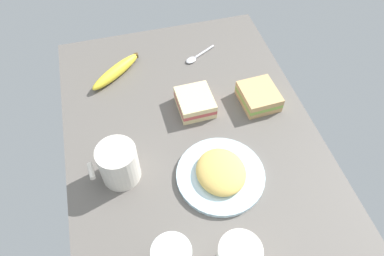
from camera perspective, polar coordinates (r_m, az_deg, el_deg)
name	(u,v)px	position (r cm, az deg, el deg)	size (l,w,h in cm)	color
tabletop	(192,137)	(93.17, 0.00, -1.49)	(90.00, 64.00, 2.00)	#5B5651
plate_of_food	(221,173)	(84.73, 4.58, -7.16)	(20.89, 20.89, 4.32)	silver
coffee_mug_black	(118,163)	(83.18, -11.58, -5.53)	(9.05, 11.45, 10.07)	silver
sandwich_main	(195,102)	(96.45, 0.49, 4.08)	(10.40, 9.41, 4.40)	beige
sandwich_side	(259,96)	(99.55, 10.54, 4.95)	(11.04, 10.04, 4.40)	tan
banana	(116,71)	(107.69, -11.97, 8.77)	(13.86, 16.47, 3.41)	yellow
spoon	(196,57)	(111.97, 0.63, 11.20)	(6.88, 10.80, 0.80)	silver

